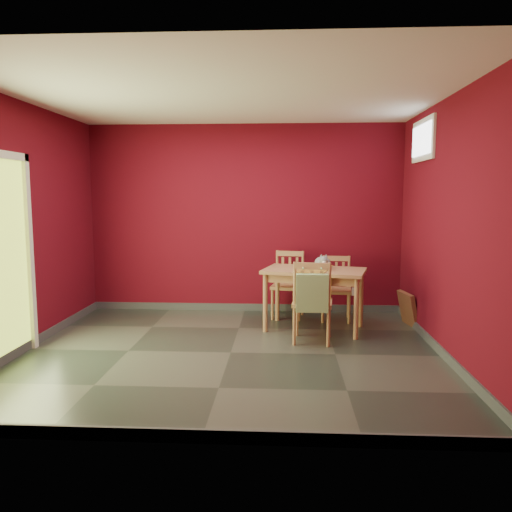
# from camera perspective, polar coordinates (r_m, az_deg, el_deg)

# --- Properties ---
(ground) EXTENTS (4.50, 4.50, 0.00)m
(ground) POSITION_cam_1_polar(r_m,az_deg,el_deg) (5.50, -2.91, -10.95)
(ground) COLOR #2D342D
(ground) RESTS_ON ground
(room_shell) EXTENTS (4.50, 4.50, 4.50)m
(room_shell) POSITION_cam_1_polar(r_m,az_deg,el_deg) (5.49, -2.92, -10.46)
(room_shell) COLOR #580916
(room_shell) RESTS_ON ground
(doorway) EXTENTS (0.06, 1.01, 2.13)m
(doorway) POSITION_cam_1_polar(r_m,az_deg,el_deg) (5.59, -26.84, 0.38)
(doorway) COLOR #B7D838
(doorway) RESTS_ON ground
(window) EXTENTS (0.05, 0.90, 0.50)m
(window) POSITION_cam_1_polar(r_m,az_deg,el_deg) (6.46, 18.52, 12.46)
(window) COLOR white
(window) RESTS_ON room_shell
(outlet_plate) EXTENTS (0.08, 0.02, 0.12)m
(outlet_plate) POSITION_cam_1_polar(r_m,az_deg,el_deg) (7.40, 11.19, -4.01)
(outlet_plate) COLOR silver
(outlet_plate) RESTS_ON room_shell
(dining_table) EXTENTS (1.37, 1.00, 0.77)m
(dining_table) POSITION_cam_1_polar(r_m,az_deg,el_deg) (6.30, 6.69, -2.36)
(dining_table) COLOR #AE7B51
(dining_table) RESTS_ON ground
(table_runner) EXTENTS (0.52, 0.81, 0.37)m
(table_runner) POSITION_cam_1_polar(r_m,az_deg,el_deg) (6.18, 6.76, -2.19)
(table_runner) COLOR #A17229
(table_runner) RESTS_ON dining_table
(chair_far_left) EXTENTS (0.49, 0.49, 0.91)m
(chair_far_left) POSITION_cam_1_polar(r_m,az_deg,el_deg) (6.96, 3.71, -3.18)
(chair_far_left) COLOR #AE7B51
(chair_far_left) RESTS_ON ground
(chair_far_right) EXTENTS (0.44, 0.44, 0.87)m
(chair_far_right) POSITION_cam_1_polar(r_m,az_deg,el_deg) (6.88, 9.13, -3.60)
(chair_far_right) COLOR #AE7B51
(chair_far_right) RESTS_ON ground
(chair_near) EXTENTS (0.49, 0.49, 0.95)m
(chair_near) POSITION_cam_1_polar(r_m,az_deg,el_deg) (5.77, 6.44, -5.13)
(chair_near) COLOR #AE7B51
(chair_near) RESTS_ON ground
(tote_bag) EXTENTS (0.35, 0.20, 0.49)m
(tote_bag) POSITION_cam_1_polar(r_m,az_deg,el_deg) (5.52, 6.43, -4.21)
(tote_bag) COLOR #84A368
(tote_bag) RESTS_ON chair_near
(cat) EXTENTS (0.26, 0.44, 0.21)m
(cat) POSITION_cam_1_polar(r_m,az_deg,el_deg) (6.35, 7.62, -0.49)
(cat) COLOR slate
(cat) RESTS_ON table_runner
(picture_frame) EXTENTS (0.22, 0.46, 0.44)m
(picture_frame) POSITION_cam_1_polar(r_m,az_deg,el_deg) (6.82, 16.96, -5.81)
(picture_frame) COLOR brown
(picture_frame) RESTS_ON ground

